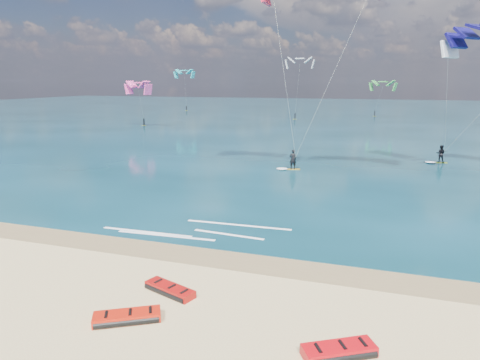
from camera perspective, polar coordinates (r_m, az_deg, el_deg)
name	(u,v)px	position (r m, az deg, el deg)	size (l,w,h in m)	color
ground	(295,149)	(57.75, 7.33, 4.16)	(320.00, 320.00, 0.00)	tan
wet_sand_strip	(165,251)	(23.49, -10.01, -9.28)	(320.00, 2.40, 0.01)	brown
sea	(339,114)	(120.88, 13.07, 8.58)	(320.00, 200.00, 0.04)	#082A30
packed_kite_left	(127,321)	(17.56, -14.79, -17.73)	(2.70, 1.13, 0.41)	red
packed_kite_mid	(170,293)	(19.18, -9.31, -14.63)	(2.60, 1.05, 0.38)	#AD0E0C
packed_kite_right	(339,355)	(15.64, 13.01, -21.83)	(2.66, 1.18, 0.43)	red
kitesurfer_main	(307,62)	(39.95, 8.91, 15.25)	(11.65, 7.05, 20.09)	yellow
kitesurfer_far	(468,89)	(48.00, 28.12, 10.65)	(10.10, 10.96, 15.63)	#9EC21D
shoreline_foam	(195,231)	(26.02, -6.03, -6.80)	(11.11, 3.63, 0.01)	white
distant_kites	(303,95)	(99.15, 8.42, 11.11)	(86.61, 45.74, 13.59)	green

